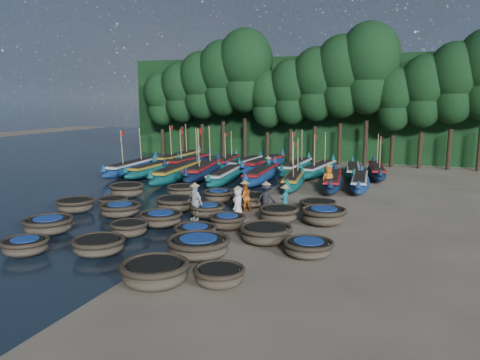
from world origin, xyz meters
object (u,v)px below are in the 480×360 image
(coracle_5, at_px, (48,225))
(long_boat_7, at_px, (333,181))
(coracle_7, at_px, (195,232))
(coracle_16, at_px, (176,203))
(coracle_14, at_px, (266,233))
(long_boat_11, at_px, (228,162))
(coracle_21, at_px, (182,190))
(coracle_17, at_px, (207,210))
(long_boat_14, at_px, (296,167))
(coracle_10, at_px, (75,205))
(long_boat_12, at_px, (245,164))
(long_boat_13, at_px, (264,164))
(fisherman_1, at_px, (285,200))
(coracle_2, at_px, (99,245))
(coracle_11, at_px, (120,209))
(coracle_9, at_px, (308,247))
(long_boat_2, at_px, (177,173))
(long_boat_1, at_px, (154,169))
(coracle_3, at_px, (155,272))
(long_boat_8, at_px, (360,182))
(coracle_22, at_px, (218,195))
(long_boat_5, at_px, (261,175))
(long_boat_9, at_px, (179,159))
(coracle_6, at_px, (129,228))
(fisherman_0, at_px, (238,202))
(long_boat_0, at_px, (132,167))
(long_boat_6, at_px, (294,180))
(long_boat_10, at_px, (189,162))
(coracle_13, at_px, (227,221))
(long_boat_17, at_px, (377,171))
(fisherman_3, at_px, (266,197))
(fisherman_6, at_px, (328,178))
(long_boat_16, at_px, (353,171))
(coracle_24, at_px, (318,206))
(fisherman_4, at_px, (195,201))
(long_boat_4, at_px, (226,176))
(fisherman_5, at_px, (268,168))
(coracle_15, at_px, (113,202))
(coracle_8, at_px, (198,246))
(long_boat_15, at_px, (319,170))
(coracle_4, at_px, (219,275))
(fisherman_2, at_px, (245,196))
(coracle_12, at_px, (161,218))
(long_boat_3, at_px, (204,170))

(coracle_5, height_order, long_boat_7, long_boat_7)
(coracle_7, relative_size, coracle_16, 0.92)
(coracle_14, distance_m, long_boat_11, 21.69)
(coracle_21, bearing_deg, coracle_17, -49.07)
(long_boat_14, bearing_deg, coracle_10, -113.56)
(long_boat_11, bearing_deg, long_boat_12, -19.80)
(coracle_5, height_order, coracle_16, coracle_16)
(long_boat_13, xyz_separation_m, fisherman_1, (5.57, -14.07, 0.31))
(coracle_2, distance_m, coracle_11, 5.91)
(coracle_9, bearing_deg, coracle_14, 152.64)
(long_boat_2, distance_m, long_boat_14, 9.62)
(long_boat_1, bearing_deg, coracle_3, -57.69)
(coracle_2, xyz_separation_m, coracle_7, (2.70, 3.00, -0.01))
(coracle_5, xyz_separation_m, long_boat_8, (11.86, 15.62, 0.06))
(coracle_22, relative_size, long_boat_5, 0.25)
(coracle_5, xyz_separation_m, long_boat_7, (10.14, 15.11, 0.09))
(coracle_7, xyz_separation_m, long_boat_11, (-6.65, 20.12, 0.13))
(coracle_9, bearing_deg, long_boat_9, 128.78)
(coracle_6, height_order, fisherman_0, fisherman_0)
(long_boat_0, bearing_deg, coracle_17, -45.70)
(coracle_5, height_order, long_boat_6, long_boat_6)
(long_boat_1, xyz_separation_m, long_boat_6, (11.44, -0.87, -0.02))
(coracle_14, bearing_deg, long_boat_7, 87.34)
(long_boat_10, bearing_deg, coracle_13, -55.31)
(long_boat_17, distance_m, fisherman_3, 14.47)
(long_boat_12, bearing_deg, long_boat_7, -32.29)
(coracle_11, height_order, fisherman_1, fisherman_1)
(coracle_10, distance_m, long_boat_13, 17.82)
(long_boat_2, distance_m, fisherman_1, 12.67)
(coracle_5, height_order, coracle_17, coracle_5)
(long_boat_0, distance_m, long_boat_13, 10.73)
(coracle_2, xyz_separation_m, fisherman_6, (6.20, 15.13, 0.57))
(coracle_22, height_order, fisherman_0, fisherman_0)
(coracle_14, relative_size, coracle_22, 1.12)
(long_boat_16, bearing_deg, long_boat_14, 174.09)
(coracle_16, bearing_deg, coracle_24, 19.68)
(fisherman_4, bearing_deg, long_boat_4, 131.36)
(long_boat_8, xyz_separation_m, fisherman_5, (-6.94, 1.72, 0.36))
(coracle_15, bearing_deg, coracle_8, -35.44)
(long_boat_17, bearing_deg, long_boat_0, -171.82)
(coracle_21, relative_size, long_boat_1, 0.23)
(long_boat_7, xyz_separation_m, long_boat_15, (-1.87, 4.74, 0.02))
(coracle_7, distance_m, fisherman_3, 5.86)
(coracle_2, height_order, coracle_5, coracle_5)
(coracle_4, distance_m, long_boat_11, 26.11)
(coracle_9, relative_size, fisherman_2, 1.08)
(fisherman_5, bearing_deg, coracle_12, -147.19)
(coracle_24, relative_size, fisherman_6, 1.01)
(coracle_13, distance_m, long_boat_3, 14.11)
(coracle_6, relative_size, fisherman_4, 0.84)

